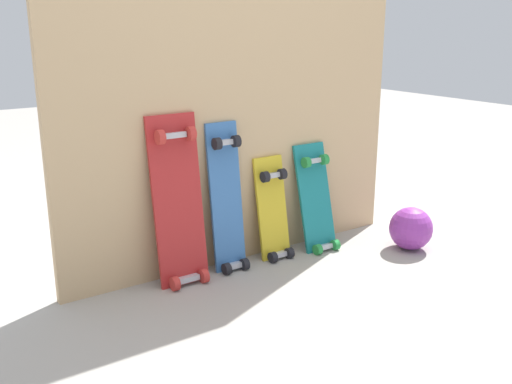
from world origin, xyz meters
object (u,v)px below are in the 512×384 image
skateboard_red (179,208)px  skateboard_blue (227,205)px  rubber_ball (411,228)px  skateboard_teal (317,204)px  skateboard_yellow (273,215)px

skateboard_red → skateboard_blue: size_ratio=1.07×
rubber_ball → skateboard_teal: bearing=142.8°
skateboard_teal → rubber_ball: (0.39, -0.29, -0.12)m
skateboard_teal → rubber_ball: 0.50m
skateboard_red → skateboard_blue: 0.25m
skateboard_red → rubber_ball: (1.15, -0.32, -0.23)m
skateboard_teal → rubber_ball: size_ratio=2.75×
skateboard_blue → skateboard_teal: size_ratio=1.25×
skateboard_red → skateboard_blue: skateboard_red is taller
skateboard_blue → skateboard_teal: (0.51, -0.03, -0.08)m
skateboard_blue → skateboard_yellow: bearing=-1.6°
skateboard_yellow → skateboard_red: bearing=-179.9°
skateboard_blue → skateboard_yellow: size_ratio=1.33×
skateboard_blue → rubber_ball: (0.90, -0.32, -0.20)m
skateboard_yellow → skateboard_teal: 0.25m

